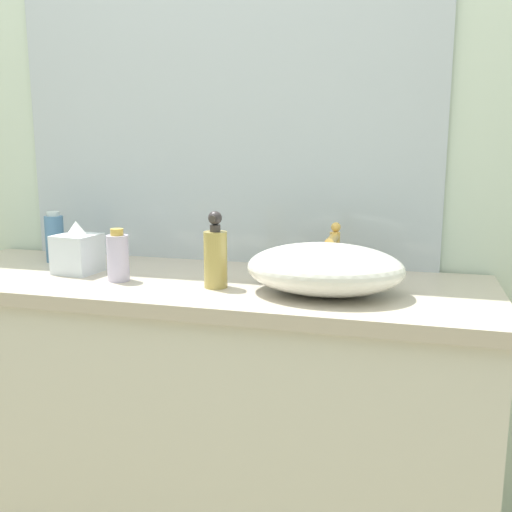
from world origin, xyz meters
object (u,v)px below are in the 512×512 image
soap_dispenser (215,256)px  perfume_bottle (118,257)px  tissue_box (78,251)px  sink_basin (325,269)px  lotion_bottle (55,238)px

soap_dispenser → perfume_bottle: bearing=-180.0°
perfume_bottle → tissue_box: tissue_box is taller
sink_basin → lotion_bottle: (-0.91, 0.18, 0.01)m
lotion_bottle → perfume_bottle: bearing=-29.7°
lotion_bottle → soap_dispenser: bearing=-16.9°
lotion_bottle → tissue_box: 0.21m
soap_dispenser → tissue_box: 0.46m
perfume_bottle → tissue_box: 0.18m
tissue_box → perfume_bottle: bearing=-20.2°
soap_dispenser → tissue_box: (-0.46, 0.06, -0.02)m
perfume_bottle → tissue_box: (-0.17, 0.06, -0.00)m
sink_basin → tissue_box: (-0.75, 0.05, 0.00)m
sink_basin → perfume_bottle: (-0.58, -0.01, 0.00)m
lotion_bottle → perfume_bottle: 0.38m
lotion_bottle → tissue_box: size_ratio=1.06×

